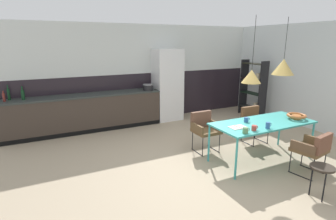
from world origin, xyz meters
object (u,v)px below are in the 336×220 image
at_px(bottle_vinegar_dark, 23,94).
at_px(fruit_bowl, 296,116).
at_px(dining_table, 263,124).
at_px(cooking_pot, 148,87).
at_px(mug_short_terracotta, 246,120).
at_px(bottle_oil_tall, 9,94).
at_px(mug_tall_blue, 268,125).
at_px(armchair_head_of_table, 253,120).
at_px(mug_white_ceramic, 245,130).
at_px(pendant_lamp_over_table_far, 283,67).
at_px(bottle_wine_green, 4,97).
at_px(pendant_lamp_over_table_near, 251,76).
at_px(side_stool, 322,170).
at_px(armchair_corner_seat, 314,147).
at_px(open_shelf_unit, 254,88).
at_px(mug_dark_espresso, 254,128).
at_px(armchair_far_side, 204,126).
at_px(refrigerator_column, 167,85).
at_px(open_book, 238,127).

bearing_deg(bottle_vinegar_dark, fruit_bowl, -35.88).
bearing_deg(dining_table, cooking_pot, 107.61).
height_order(mug_short_terracotta, bottle_oil_tall, bottle_oil_tall).
xyz_separation_m(dining_table, mug_tall_blue, (-0.20, -0.30, 0.10)).
xyz_separation_m(dining_table, armchair_head_of_table, (0.56, 0.80, -0.21)).
height_order(dining_table, mug_short_terracotta, mug_short_terracotta).
bearing_deg(bottle_vinegar_dark, dining_table, -39.52).
distance_m(mug_white_ceramic, pendant_lamp_over_table_far, 1.48).
bearing_deg(bottle_vinegar_dark, pendant_lamp_over_table_far, -36.88).
bearing_deg(bottle_wine_green, cooking_pot, -1.69).
xyz_separation_m(mug_tall_blue, bottle_oil_tall, (-4.04, 3.66, 0.25)).
xyz_separation_m(armchair_head_of_table, pendant_lamp_over_table_near, (-0.94, -0.81, 1.11)).
distance_m(fruit_bowl, mug_tall_blue, 0.94).
distance_m(side_stool, pendant_lamp_over_table_far, 1.93).
height_order(dining_table, armchair_corner_seat, armchair_corner_seat).
xyz_separation_m(armchair_corner_seat, open_shelf_unit, (1.75, 3.23, 0.35)).
distance_m(mug_white_ceramic, bottle_wine_green, 5.06).
relative_size(mug_dark_espresso, mug_tall_blue, 1.04).
bearing_deg(armchair_head_of_table, armchair_far_side, -2.77).
relative_size(mug_white_ceramic, pendant_lamp_over_table_far, 0.13).
bearing_deg(refrigerator_column, mug_white_ceramic, -95.70).
relative_size(armchair_corner_seat, side_stool, 1.53).
height_order(bottle_vinegar_dark, side_stool, bottle_vinegar_dark).
height_order(bottle_wine_green, side_stool, bottle_wine_green).
height_order(refrigerator_column, armchair_head_of_table, refrigerator_column).
bearing_deg(armchair_far_side, pendant_lamp_over_table_near, 109.51).
relative_size(cooking_pot, side_stool, 0.55).
relative_size(refrigerator_column, mug_tall_blue, 16.64).
bearing_deg(mug_dark_espresso, pendant_lamp_over_table_far, 18.26).
xyz_separation_m(mug_white_ceramic, cooking_pot, (-0.28, 3.45, 0.20)).
xyz_separation_m(fruit_bowl, cooking_pot, (-1.72, 3.25, 0.19)).
bearing_deg(mug_short_terracotta, bottle_vinegar_dark, 139.92).
height_order(open_book, open_shelf_unit, open_shelf_unit).
bearing_deg(open_shelf_unit, mug_short_terracotta, -46.00).
relative_size(mug_tall_blue, bottle_oil_tall, 0.35).
distance_m(fruit_bowl, open_shelf_unit, 2.88).
distance_m(armchair_corner_seat, armchair_head_of_table, 1.63).
bearing_deg(refrigerator_column, mug_dark_espresso, -92.08).
height_order(armchair_head_of_table, cooking_pot, cooking_pot).
height_order(fruit_bowl, mug_dark_espresso, fruit_bowl).
relative_size(armchair_head_of_table, mug_dark_espresso, 6.24).
distance_m(armchair_head_of_table, mug_white_ceramic, 1.71).
bearing_deg(armchair_far_side, bottle_wine_green, -32.97).
distance_m(side_stool, open_shelf_unit, 4.38).
relative_size(armchair_far_side, mug_short_terracotta, 6.55).
height_order(cooking_pot, bottle_wine_green, bottle_wine_green).
height_order(armchair_corner_seat, mug_dark_espresso, mug_dark_espresso).
xyz_separation_m(mug_tall_blue, pendant_lamp_over_table_near, (-0.19, 0.28, 0.81)).
bearing_deg(mug_white_ceramic, fruit_bowl, 7.72).
bearing_deg(mug_short_terracotta, open_book, -152.36).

